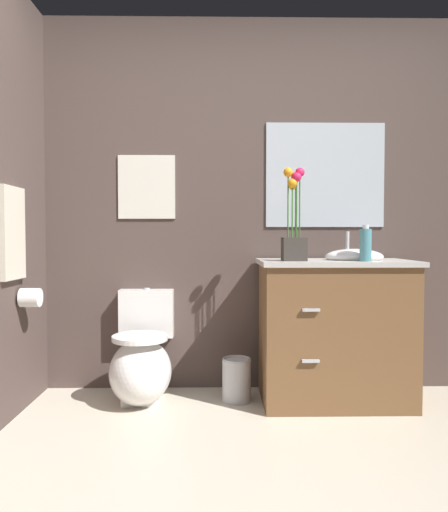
{
  "coord_description": "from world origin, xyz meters",
  "views": [
    {
      "loc": [
        -0.24,
        -1.7,
        1.03
      ],
      "look_at": [
        -0.19,
        1.27,
        0.92
      ],
      "focal_mm": 34.35,
      "sensor_mm": 36.0,
      "label": 1
    }
  ],
  "objects_px": {
    "flower_vase": "(294,229)",
    "toilet": "(142,363)",
    "wall_poster": "(147,187)",
    "vanity_cabinet": "(335,329)",
    "wall_mirror": "(325,175)",
    "trash_bin": "(237,379)",
    "soap_bottle": "(366,244)",
    "toilet_paper_roll": "(30,298)",
    "hanging_towel": "(13,233)"
  },
  "relations": [
    {
      "from": "soap_bottle",
      "to": "toilet_paper_roll",
      "type": "relative_size",
      "value": 1.95
    },
    {
      "from": "toilet",
      "to": "wall_mirror",
      "type": "relative_size",
      "value": 0.86
    },
    {
      "from": "flower_vase",
      "to": "soap_bottle",
      "type": "distance_m",
      "value": 0.43
    },
    {
      "from": "wall_mirror",
      "to": "hanging_towel",
      "type": "bearing_deg",
      "value": -163.3
    },
    {
      "from": "trash_bin",
      "to": "vanity_cabinet",
      "type": "bearing_deg",
      "value": -1.82
    },
    {
      "from": "wall_poster",
      "to": "soap_bottle",
      "type": "bearing_deg",
      "value": -18.92
    },
    {
      "from": "soap_bottle",
      "to": "trash_bin",
      "type": "height_order",
      "value": "soap_bottle"
    },
    {
      "from": "flower_vase",
      "to": "trash_bin",
      "type": "distance_m",
      "value": 1.01
    },
    {
      "from": "flower_vase",
      "to": "toilet",
      "type": "bearing_deg",
      "value": 172.58
    },
    {
      "from": "toilet",
      "to": "toilet_paper_roll",
      "type": "bearing_deg",
      "value": -162.23
    },
    {
      "from": "flower_vase",
      "to": "soap_bottle",
      "type": "height_order",
      "value": "flower_vase"
    },
    {
      "from": "soap_bottle",
      "to": "wall_mirror",
      "type": "distance_m",
      "value": 0.67
    },
    {
      "from": "wall_poster",
      "to": "hanging_towel",
      "type": "relative_size",
      "value": 0.82
    },
    {
      "from": "vanity_cabinet",
      "to": "wall_poster",
      "type": "bearing_deg",
      "value": 166.32
    },
    {
      "from": "wall_poster",
      "to": "wall_mirror",
      "type": "xyz_separation_m",
      "value": [
        1.2,
        0.0,
        0.08
      ]
    },
    {
      "from": "trash_bin",
      "to": "wall_poster",
      "type": "bearing_deg",
      "value": 155.26
    },
    {
      "from": "toilet_paper_roll",
      "to": "trash_bin",
      "type": "bearing_deg",
      "value": 8.91
    },
    {
      "from": "wall_mirror",
      "to": "toilet_paper_roll",
      "type": "distance_m",
      "value": 2.03
    },
    {
      "from": "flower_vase",
      "to": "soap_bottle",
      "type": "relative_size",
      "value": 2.6
    },
    {
      "from": "toilet",
      "to": "trash_bin",
      "type": "distance_m",
      "value": 0.61
    },
    {
      "from": "vanity_cabinet",
      "to": "toilet_paper_roll",
      "type": "height_order",
      "value": "vanity_cabinet"
    },
    {
      "from": "wall_poster",
      "to": "vanity_cabinet",
      "type": "bearing_deg",
      "value": -13.68
    },
    {
      "from": "trash_bin",
      "to": "soap_bottle",
      "type": "bearing_deg",
      "value": -13.96
    },
    {
      "from": "toilet",
      "to": "vanity_cabinet",
      "type": "height_order",
      "value": "vanity_cabinet"
    },
    {
      "from": "soap_bottle",
      "to": "wall_poster",
      "type": "distance_m",
      "value": 1.47
    },
    {
      "from": "vanity_cabinet",
      "to": "wall_mirror",
      "type": "height_order",
      "value": "wall_mirror"
    },
    {
      "from": "toilet",
      "to": "wall_poster",
      "type": "xyz_separation_m",
      "value": [
        0.0,
        0.27,
        1.12
      ]
    },
    {
      "from": "vanity_cabinet",
      "to": "trash_bin",
      "type": "relative_size",
      "value": 3.93
    },
    {
      "from": "wall_poster",
      "to": "toilet_paper_roll",
      "type": "height_order",
      "value": "wall_poster"
    },
    {
      "from": "wall_mirror",
      "to": "toilet_paper_roll",
      "type": "xyz_separation_m",
      "value": [
        -1.82,
        -0.46,
        -0.77
      ]
    },
    {
      "from": "flower_vase",
      "to": "soap_bottle",
      "type": "xyz_separation_m",
      "value": [
        0.41,
        -0.07,
        -0.09
      ]
    },
    {
      "from": "soap_bottle",
      "to": "flower_vase",
      "type": "bearing_deg",
      "value": 170.13
    },
    {
      "from": "vanity_cabinet",
      "to": "flower_vase",
      "type": "relative_size",
      "value": 1.92
    },
    {
      "from": "vanity_cabinet",
      "to": "hanging_towel",
      "type": "height_order",
      "value": "hanging_towel"
    },
    {
      "from": "vanity_cabinet",
      "to": "hanging_towel",
      "type": "bearing_deg",
      "value": -171.88
    },
    {
      "from": "trash_bin",
      "to": "toilet_paper_roll",
      "type": "bearing_deg",
      "value": -171.09
    },
    {
      "from": "trash_bin",
      "to": "toilet",
      "type": "bearing_deg",
      "value": 179.33
    },
    {
      "from": "toilet",
      "to": "flower_vase",
      "type": "relative_size",
      "value": 1.24
    },
    {
      "from": "toilet_paper_roll",
      "to": "wall_mirror",
      "type": "bearing_deg",
      "value": 14.32
    },
    {
      "from": "vanity_cabinet",
      "to": "toilet_paper_roll",
      "type": "xyz_separation_m",
      "value": [
        -1.82,
        -0.17,
        0.22
      ]
    },
    {
      "from": "toilet",
      "to": "wall_mirror",
      "type": "xyz_separation_m",
      "value": [
        1.2,
        0.27,
        1.21
      ]
    },
    {
      "from": "hanging_towel",
      "to": "toilet_paper_roll",
      "type": "bearing_deg",
      "value": 60.63
    },
    {
      "from": "vanity_cabinet",
      "to": "hanging_towel",
      "type": "distance_m",
      "value": 1.99
    },
    {
      "from": "toilet",
      "to": "wall_poster",
      "type": "bearing_deg",
      "value": 90.0
    },
    {
      "from": "toilet",
      "to": "wall_poster",
      "type": "relative_size",
      "value": 1.62
    },
    {
      "from": "toilet",
      "to": "flower_vase",
      "type": "distance_m",
      "value": 1.26
    },
    {
      "from": "vanity_cabinet",
      "to": "flower_vase",
      "type": "xyz_separation_m",
      "value": [
        -0.27,
        -0.1,
        0.63
      ]
    },
    {
      "from": "toilet",
      "to": "trash_bin",
      "type": "bearing_deg",
      "value": -0.67
    },
    {
      "from": "flower_vase",
      "to": "wall_mirror",
      "type": "xyz_separation_m",
      "value": [
        0.27,
        0.39,
        0.37
      ]
    },
    {
      "from": "soap_bottle",
      "to": "trash_bin",
      "type": "xyz_separation_m",
      "value": [
        -0.75,
        0.19,
        -0.85
      ]
    }
  ]
}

